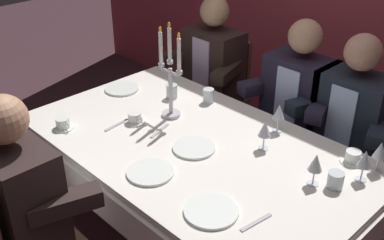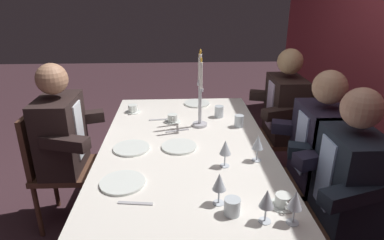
{
  "view_description": "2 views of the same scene",
  "coord_description": "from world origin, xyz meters",
  "views": [
    {
      "loc": [
        1.51,
        -1.49,
        2.06
      ],
      "look_at": [
        -0.04,
        0.02,
        0.85
      ],
      "focal_mm": 43.79,
      "sensor_mm": 36.0,
      "label": 1
    },
    {
      "loc": [
        1.96,
        -0.05,
        1.7
      ],
      "look_at": [
        -0.07,
        0.05,
        0.88
      ],
      "focal_mm": 31.0,
      "sensor_mm": 36.0,
      "label": 2
    }
  ],
  "objects": [
    {
      "name": "dinner_plate_2",
      "position": [
        -0.8,
        0.12,
        0.75
      ],
      "size": [
        0.22,
        0.22,
        0.01
      ],
      "primitive_type": "cylinder",
      "color": "white",
      "rests_on": "dining_table"
    },
    {
      "name": "candelabra",
      "position": [
        -0.31,
        0.11,
        0.97
      ],
      "size": [
        0.19,
        0.11,
        0.57
      ],
      "color": "silver",
      "rests_on": "dining_table"
    },
    {
      "name": "water_tumbler_0",
      "position": [
        -0.28,
        0.4,
        0.78
      ],
      "size": [
        0.07,
        0.07,
        0.09
      ],
      "primitive_type": "cylinder",
      "color": "silver",
      "rests_on": "dining_table"
    },
    {
      "name": "wine_glass_3",
      "position": [
        0.65,
        0.14,
        0.86
      ],
      "size": [
        0.07,
        0.07,
        0.16
      ],
      "color": "silver",
      "rests_on": "dining_table"
    },
    {
      "name": "fork_2",
      "position": [
        -0.44,
        -0.19,
        0.74
      ],
      "size": [
        0.04,
        0.17,
        0.01
      ],
      "primitive_type": "cube",
      "rotation": [
        0.0,
        0.0,
        1.69
      ],
      "color": "#B7B7BC",
      "rests_on": "dining_table"
    },
    {
      "name": "wine_glass_0",
      "position": [
        0.3,
        0.22,
        0.85
      ],
      "size": [
        0.07,
        0.07,
        0.16
      ],
      "color": "silver",
      "rests_on": "dining_table"
    },
    {
      "name": "coffee_cup_1",
      "position": [
        -0.39,
        -0.09,
        0.77
      ],
      "size": [
        0.13,
        0.12,
        0.06
      ],
      "color": "white",
      "rests_on": "dining_table"
    },
    {
      "name": "coffee_cup_2",
      "position": [
        -0.62,
        -0.42,
        0.77
      ],
      "size": [
        0.13,
        0.12,
        0.06
      ],
      "color": "white",
      "rests_on": "dining_table"
    },
    {
      "name": "coffee_cup_0",
      "position": [
        0.68,
        0.44,
        0.77
      ],
      "size": [
        0.13,
        0.12,
        0.06
      ],
      "color": "white",
      "rests_on": "dining_table"
    },
    {
      "name": "dining_table",
      "position": [
        0.0,
        0.0,
        0.62
      ],
      "size": [
        1.94,
        1.14,
        0.74
      ],
      "color": "white",
      "rests_on": "ground_plane"
    },
    {
      "name": "seated_diner_3",
      "position": [
        0.43,
        0.89,
        0.74
      ],
      "size": [
        0.63,
        0.48,
        1.24
      ],
      "color": "brown",
      "rests_on": "ground_plane"
    },
    {
      "name": "wine_glass_4",
      "position": [
        0.8,
        0.45,
        0.86
      ],
      "size": [
        0.07,
        0.07,
        0.16
      ],
      "color": "silver",
      "rests_on": "dining_table"
    },
    {
      "name": "water_tumbler_1",
      "position": [
        0.73,
        0.19,
        0.78
      ],
      "size": [
        0.08,
        0.08,
        0.08
      ],
      "primitive_type": "cylinder",
      "color": "silver",
      "rests_on": "dining_table"
    },
    {
      "name": "seated_diner_2",
      "position": [
        0.06,
        0.89,
        0.74
      ],
      "size": [
        0.63,
        0.48,
        1.24
      ],
      "color": "brown",
      "rests_on": "ground_plane"
    },
    {
      "name": "wine_glass_2",
      "position": [
        0.24,
        0.42,
        0.85
      ],
      "size": [
        0.07,
        0.07,
        0.16
      ],
      "color": "silver",
      "rests_on": "dining_table"
    },
    {
      "name": "seated_diner_0",
      "position": [
        -0.69,
        0.89,
        0.74
      ],
      "size": [
        0.63,
        0.48,
        1.24
      ],
      "color": "brown",
      "rests_on": "ground_plane"
    },
    {
      "name": "dinner_plate_0",
      "position": [
        0.04,
        -0.04,
        0.75
      ],
      "size": [
        0.23,
        0.23,
        0.01
      ],
      "primitive_type": "cylinder",
      "color": "white",
      "rests_on": "dining_table"
    },
    {
      "name": "dinner_plate_1",
      "position": [
        0.05,
        -0.35,
        0.75
      ],
      "size": [
        0.23,
        0.23,
        0.01
      ],
      "primitive_type": "cylinder",
      "color": "white",
      "rests_on": "dining_table"
    },
    {
      "name": "wine_glass_1",
      "position": [
        0.79,
        0.33,
        0.85
      ],
      "size": [
        0.07,
        0.07,
        0.16
      ],
      "color": "silver",
      "rests_on": "dining_table"
    },
    {
      "name": "dinner_plate_3",
      "position": [
        0.46,
        -0.34,
        0.75
      ],
      "size": [
        0.24,
        0.24,
        0.01
      ],
      "primitive_type": "cylinder",
      "color": "white",
      "rests_on": "dining_table"
    },
    {
      "name": "spoon_0",
      "position": [
        -0.22,
        -0.05,
        0.74
      ],
      "size": [
        0.07,
        0.17,
        0.01
      ],
      "primitive_type": "cube",
      "rotation": [
        0.0,
        0.0,
        1.86
      ],
      "color": "#B7B7BC",
      "rests_on": "dining_table"
    },
    {
      "name": "fork_1",
      "position": [
        0.63,
        -0.26,
        0.74
      ],
      "size": [
        0.04,
        0.17,
        0.01
      ],
      "primitive_type": "cube",
      "rotation": [
        0.0,
        0.0,
        1.44
      ],
      "color": "#B7B7BC",
      "rests_on": "dining_table"
    },
    {
      "name": "water_tumbler_2",
      "position": [
        -0.48,
        0.28,
        0.79
      ],
      "size": [
        0.07,
        0.07,
        0.09
      ],
      "primitive_type": "cylinder",
      "color": "silver",
      "rests_on": "dining_table"
    },
    {
      "name": "seated_diner_1",
      "position": [
        -0.22,
        -0.89,
        0.74
      ],
      "size": [
        0.63,
        0.48,
        1.24
      ],
      "color": "brown",
      "rests_on": "ground_plane"
    }
  ]
}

